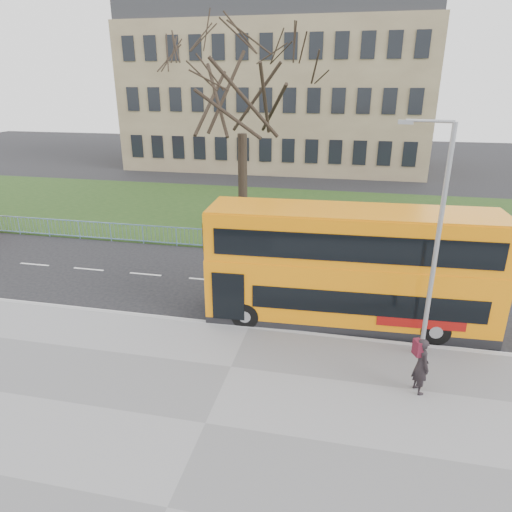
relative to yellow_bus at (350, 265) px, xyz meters
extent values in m
plane|color=black|center=(-3.49, 0.15, -2.34)|extent=(120.00, 120.00, 0.00)
cube|color=slate|center=(-3.49, -6.60, -2.28)|extent=(80.00, 10.50, 0.12)
cube|color=gray|center=(-3.49, -1.40, -2.27)|extent=(80.00, 0.20, 0.14)
cube|color=#183413|center=(-3.49, 14.45, -2.30)|extent=(80.00, 15.40, 0.08)
cube|color=#7C694F|center=(-8.49, 35.15, 4.66)|extent=(30.00, 15.00, 14.00)
cube|color=orange|center=(0.00, 0.01, -1.01)|extent=(10.49, 2.93, 1.93)
cube|color=orange|center=(0.00, 0.01, 0.12)|extent=(10.49, 2.93, 0.33)
cube|color=orange|center=(0.00, 0.01, 1.15)|extent=(10.44, 2.88, 1.73)
cube|color=black|center=(0.65, -1.21, -0.94)|extent=(8.01, 0.39, 0.84)
cube|color=black|center=(0.05, -1.21, 1.07)|extent=(9.56, 0.46, 0.94)
cylinder|color=black|center=(-3.66, -1.27, -1.82)|extent=(1.04, 0.32, 1.03)
cylinder|color=black|center=(3.07, -0.97, -1.82)|extent=(1.04, 0.32, 1.03)
imported|color=black|center=(2.18, -4.00, -1.35)|extent=(0.63, 0.75, 1.74)
cylinder|color=gray|center=(2.51, -1.94, 1.51)|extent=(0.15, 0.15, 7.45)
cylinder|color=gray|center=(1.86, -1.84, 5.24)|extent=(1.30, 0.30, 0.09)
cube|color=gray|center=(1.22, -1.74, 5.19)|extent=(0.44, 0.23, 0.11)
camera|label=1|loc=(-0.15, -15.82, 6.27)|focal=32.00mm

